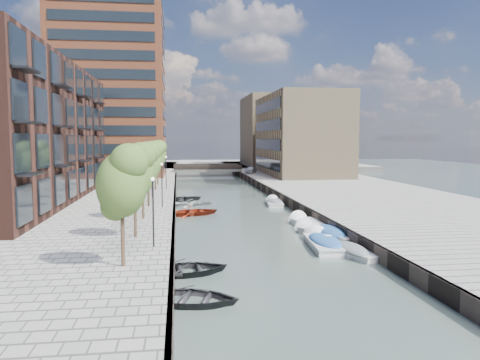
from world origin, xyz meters
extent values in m
plane|color=#38473F|center=(0.00, 40.00, 0.00)|extent=(300.00, 300.00, 0.00)
cube|color=gray|center=(16.00, 40.00, 0.50)|extent=(20.00, 140.00, 1.00)
cube|color=#332823|center=(-6.10, 40.00, 0.50)|extent=(0.25, 140.00, 1.00)
cube|color=#332823|center=(6.10, 40.00, 0.50)|extent=(0.25, 140.00, 1.00)
cube|color=gray|center=(0.00, 100.00, 0.50)|extent=(80.00, 40.00, 1.00)
cube|color=black|center=(-20.00, 30.00, 8.00)|extent=(8.00, 38.00, 14.00)
cube|color=brown|center=(-17.00, 65.00, 16.00)|extent=(18.00, 18.00, 30.00)
cube|color=#947E5A|center=(16.00, 62.00, 8.00)|extent=(12.00, 25.00, 14.00)
cube|color=#947E5A|center=(16.00, 88.00, 9.00)|extent=(12.00, 20.00, 16.00)
cube|color=gray|center=(0.00, 72.00, 1.30)|extent=(13.00, 6.00, 0.60)
cube|color=#332823|center=(0.00, 69.20, 1.90)|extent=(13.00, 0.40, 0.80)
cube|color=#332823|center=(0.00, 74.80, 1.90)|extent=(13.00, 0.40, 0.80)
cylinder|color=#382619|center=(-8.50, 4.00, 2.60)|extent=(0.20, 0.20, 3.20)
ellipsoid|color=#385720|center=(-8.50, 4.00, 5.33)|extent=(2.50, 2.50, 3.25)
cylinder|color=#382619|center=(-8.50, 11.00, 2.60)|extent=(0.20, 0.20, 3.20)
ellipsoid|color=#385720|center=(-8.50, 11.00, 5.33)|extent=(2.50, 2.50, 3.25)
cylinder|color=#382619|center=(-8.50, 18.00, 2.60)|extent=(0.20, 0.20, 3.20)
ellipsoid|color=#385720|center=(-8.50, 18.00, 5.33)|extent=(2.50, 2.50, 3.25)
cylinder|color=#382619|center=(-8.50, 25.00, 2.60)|extent=(0.20, 0.20, 3.20)
ellipsoid|color=#385720|center=(-8.50, 25.00, 5.33)|extent=(2.50, 2.50, 3.25)
cylinder|color=#382619|center=(-8.50, 32.00, 2.60)|extent=(0.20, 0.20, 3.20)
ellipsoid|color=#385720|center=(-8.50, 32.00, 5.33)|extent=(2.50, 2.50, 3.25)
cylinder|color=#382619|center=(-8.50, 39.00, 2.60)|extent=(0.20, 0.20, 3.20)
ellipsoid|color=#385720|center=(-8.50, 39.00, 5.33)|extent=(2.50, 2.50, 3.25)
cylinder|color=#382619|center=(-8.50, 46.00, 2.60)|extent=(0.20, 0.20, 3.20)
ellipsoid|color=#385720|center=(-8.50, 46.00, 5.33)|extent=(2.50, 2.50, 3.25)
cylinder|color=black|center=(-7.20, 8.00, 3.00)|extent=(0.10, 0.10, 4.00)
sphere|color=#FFF2CC|center=(-7.20, 8.00, 5.00)|extent=(0.24, 0.24, 0.24)
cylinder|color=black|center=(-7.20, 24.00, 3.00)|extent=(0.10, 0.10, 4.00)
sphere|color=#FFF2CC|center=(-7.20, 24.00, 5.00)|extent=(0.24, 0.24, 0.24)
cylinder|color=black|center=(-7.20, 40.00, 3.00)|extent=(0.10, 0.10, 4.00)
sphere|color=#FFF2CC|center=(-7.20, 40.00, 5.00)|extent=(0.24, 0.24, 0.24)
imported|color=#252427|center=(-5.29, 1.00, 0.00)|extent=(5.25, 4.39, 0.93)
imported|color=black|center=(-5.40, 5.59, 0.00)|extent=(5.11, 3.93, 0.98)
imported|color=maroon|center=(-4.27, 25.43, 0.00)|extent=(5.69, 4.68, 1.03)
imported|color=#B1B0AF|center=(-4.04, 32.01, 0.00)|extent=(4.76, 3.78, 0.89)
imported|color=black|center=(-5.22, 35.50, 0.00)|extent=(6.09, 5.37, 1.05)
cube|color=#B4B4B2|center=(5.40, 13.53, 0.06)|extent=(3.80, 5.47, 0.73)
cube|color=#B4B4B2|center=(5.40, 13.53, 0.45)|extent=(3.92, 5.60, 0.11)
cone|color=#B4B4B2|center=(4.37, 15.89, 0.11)|extent=(2.14, 1.68, 1.90)
ellipsoid|color=navy|center=(5.40, 13.53, 0.50)|extent=(3.51, 5.01, 0.63)
cube|color=silver|center=(5.15, 8.28, 0.05)|extent=(2.97, 4.51, 0.60)
cube|color=silver|center=(5.15, 8.28, 0.37)|extent=(3.07, 4.62, 0.09)
cone|color=silver|center=(4.40, 10.25, 0.09)|extent=(1.75, 1.33, 1.56)
ellipsoid|color=slate|center=(5.15, 8.28, 0.41)|extent=(2.75, 4.13, 0.51)
cube|color=white|center=(5.40, 17.13, 0.06)|extent=(3.04, 5.47, 0.73)
cube|color=white|center=(5.40, 17.13, 0.45)|extent=(3.16, 5.60, 0.11)
cone|color=white|center=(4.81, 19.65, 0.11)|extent=(2.09, 1.42, 1.91)
cube|color=silver|center=(4.00, 10.39, 0.06)|extent=(2.32, 5.28, 0.73)
cube|color=silver|center=(4.00, 10.39, 0.45)|extent=(2.42, 5.39, 0.11)
cone|color=silver|center=(4.21, 12.95, 0.11)|extent=(1.97, 1.16, 1.90)
ellipsoid|color=#1F4F91|center=(4.00, 10.39, 0.50)|extent=(2.17, 4.82, 0.63)
cube|color=silver|center=(4.85, 30.81, 0.05)|extent=(2.04, 4.38, 0.60)
cube|color=silver|center=(4.85, 30.81, 0.37)|extent=(2.12, 4.48, 0.09)
cone|color=silver|center=(5.09, 32.91, 0.09)|extent=(1.65, 1.00, 1.56)
ellipsoid|color=slate|center=(4.85, 30.81, 0.41)|extent=(1.90, 4.00, 0.51)
imported|color=silver|center=(7.62, 65.06, 1.63)|extent=(2.88, 3.99, 1.26)
camera|label=1|loc=(-5.76, -19.47, 7.36)|focal=35.00mm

